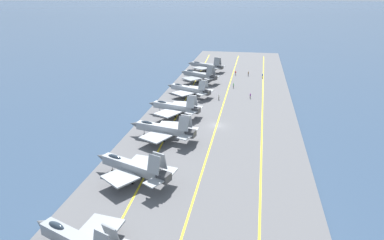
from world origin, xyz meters
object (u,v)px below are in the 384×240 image
at_px(parked_jet_sixth, 199,75).
at_px(crew_green_vest, 233,85).
at_px(parked_jet_third, 163,129).
at_px(parked_jet_seventh, 206,65).
at_px(crew_purple_vest, 250,95).
at_px(crew_white_vest, 219,97).
at_px(parked_jet_fourth, 175,107).
at_px(crew_blue_vest, 263,75).
at_px(crew_brown_vest, 248,73).
at_px(crew_red_vest, 236,73).
at_px(parked_jet_fifth, 189,89).
at_px(parked_jet_second, 132,167).

bearing_deg(parked_jet_sixth, crew_green_vest, -113.31).
xyz_separation_m(parked_jet_third, parked_jet_seventh, (71.53, 0.57, -0.22)).
bearing_deg(crew_purple_vest, crew_white_vest, 107.93).
distance_m(parked_jet_fourth, crew_blue_vest, 53.52).
xyz_separation_m(parked_jet_fourth, crew_brown_vest, (50.33, -18.47, -1.57)).
relative_size(parked_jet_sixth, parked_jet_seventh, 0.95).
bearing_deg(crew_white_vest, crew_red_vest, -5.17).
bearing_deg(parked_jet_sixth, crew_blue_vest, -66.06).
bearing_deg(crew_green_vest, parked_jet_sixth, 66.69).
relative_size(parked_jet_fourth, parked_jet_fifth, 0.95).
height_order(parked_jet_fifth, crew_red_vest, parked_jet_fifth).
height_order(parked_jet_fourth, crew_blue_vest, parked_jet_fourth).
height_order(parked_jet_fifth, parked_jet_sixth, parked_jet_sixth).
height_order(parked_jet_third, parked_jet_fifth, parked_jet_third).
distance_m(parked_jet_second, crew_brown_vest, 86.46).
relative_size(parked_jet_fourth, crew_blue_vest, 8.61).
xyz_separation_m(parked_jet_sixth, crew_green_vest, (-5.79, -13.44, -1.73)).
distance_m(parked_jet_seventh, crew_purple_vest, 40.74).
relative_size(parked_jet_third, parked_jet_fourth, 1.07).
bearing_deg(crew_green_vest, crew_white_vest, 166.29).
xyz_separation_m(crew_brown_vest, crew_red_vest, (0.50, 5.10, -0.03)).
xyz_separation_m(crew_white_vest, crew_brown_vest, (33.37, -8.16, 0.00)).
distance_m(parked_jet_fifth, crew_red_vest, 34.21).
distance_m(parked_jet_second, crew_purple_vest, 57.79).
height_order(parked_jet_third, crew_green_vest, parked_jet_third).
xyz_separation_m(crew_brown_vest, crew_purple_vest, (-30.23, -1.53, -0.07)).
distance_m(parked_jet_second, crew_blue_vest, 85.36).
bearing_deg(parked_jet_fifth, crew_purple_vest, -87.62).
distance_m(crew_blue_vest, crew_brown_vest, 6.11).
relative_size(parked_jet_fifth, crew_white_vest, 9.10).
bearing_deg(parked_jet_seventh, crew_white_vest, -165.65).
height_order(parked_jet_fourth, crew_white_vest, parked_jet_fourth).
xyz_separation_m(parked_jet_seventh, crew_white_vest, (-38.80, -9.93, -1.42)).
bearing_deg(crew_blue_vest, parked_jet_fourth, 153.30).
height_order(parked_jet_seventh, crew_green_vest, parked_jet_seventh).
xyz_separation_m(parked_jet_fifth, crew_purple_vest, (0.82, -19.78, -1.28)).
height_order(parked_jet_fourth, parked_jet_seventh, parked_jet_fourth).
bearing_deg(crew_blue_vest, crew_red_vest, 74.07).
bearing_deg(parked_jet_third, parked_jet_second, 177.66).
xyz_separation_m(parked_jet_third, crew_green_vest, (47.28, -12.91, -1.71)).
xyz_separation_m(parked_jet_third, crew_red_vest, (66.59, -12.42, -1.66)).
distance_m(parked_jet_third, crew_purple_vest, 40.64).
bearing_deg(parked_jet_seventh, parked_jet_fourth, 179.61).
height_order(crew_purple_vest, crew_red_vest, crew_red_vest).
bearing_deg(parked_jet_second, crew_blue_vest, -16.22).
relative_size(parked_jet_fourth, crew_red_vest, 8.85).
height_order(parked_jet_second, parked_jet_fifth, parked_jet_second).
height_order(crew_blue_vest, crew_purple_vest, crew_blue_vest).
distance_m(crew_blue_vest, crew_red_vest, 11.09).
bearing_deg(crew_white_vest, parked_jet_third, 164.03).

